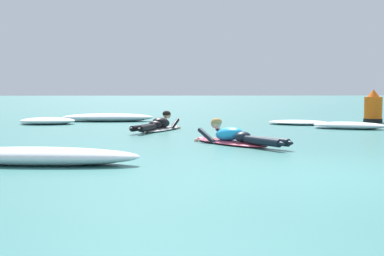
{
  "coord_description": "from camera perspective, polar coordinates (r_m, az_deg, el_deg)",
  "views": [
    {
      "loc": [
        -2.0,
        -6.75,
        1.09
      ],
      "look_at": [
        -1.51,
        5.82,
        0.17
      ],
      "focal_mm": 51.45,
      "sensor_mm": 36.0,
      "label": 1
    }
  ],
  "objects": [
    {
      "name": "whitewater_mid_right",
      "position": [
        17.0,
        -14.73,
        0.7
      ],
      "size": [
        1.68,
        1.05,
        0.21
      ],
      "color": "white",
      "rests_on": "ground"
    },
    {
      "name": "whitewater_mid_left",
      "position": [
        15.17,
        16.01,
        0.24
      ],
      "size": [
        2.0,
        1.36,
        0.19
      ],
      "color": "white",
      "rests_on": "ground"
    },
    {
      "name": "surfer_near",
      "position": [
        10.56,
        4.46,
        -0.99
      ],
      "size": [
        1.76,
        2.36,
        0.54
      ],
      "color": "#E54C66",
      "rests_on": "ground"
    },
    {
      "name": "surfer_far",
      "position": [
        13.96,
        -3.51,
        0.28
      ],
      "size": [
        1.35,
        2.51,
        0.54
      ],
      "color": "white",
      "rests_on": "ground"
    },
    {
      "name": "whitewater_front",
      "position": [
        18.07,
        -8.7,
        1.07
      ],
      "size": [
        2.98,
        1.06,
        0.26
      ],
      "color": "white",
      "rests_on": "ground"
    },
    {
      "name": "ground_plane",
      "position": [
        16.9,
        4.57,
        0.47
      ],
      "size": [
        120.0,
        120.0,
        0.0
      ],
      "primitive_type": "plane",
      "color": "#387A75"
    },
    {
      "name": "whitewater_far_band",
      "position": [
        8.12,
        -15.97,
        -2.86
      ],
      "size": [
        3.08,
        1.02,
        0.25
      ],
      "color": "white",
      "rests_on": "ground"
    },
    {
      "name": "whitewater_back",
      "position": [
        16.72,
        11.0,
        0.57
      ],
      "size": [
        2.11,
        1.79,
        0.13
      ],
      "color": "white",
      "rests_on": "ground"
    },
    {
      "name": "channel_marker_buoy",
      "position": [
        18.28,
        18.26,
        1.87
      ],
      "size": [
        0.59,
        0.59,
        1.05
      ],
      "color": "#EA5B0F",
      "rests_on": "ground"
    }
  ]
}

